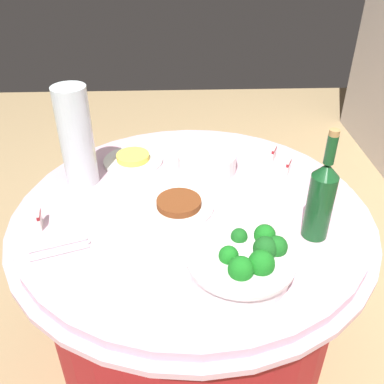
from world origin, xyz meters
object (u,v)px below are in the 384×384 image
object	(u,v)px
broccoli_bowl	(244,262)
label_placard_mid	(40,218)
plate_stack	(207,162)
serving_tongs	(62,249)
label_placard_front	(274,153)
decorative_fruit_vase	(77,139)
wine_bottle	(321,198)
food_plate_stir_fry	(179,205)
food_plate_fried_egg	(133,159)
label_placard_rear	(288,166)

from	to	relation	value
broccoli_bowl	label_placard_mid	world-z (taller)	broccoli_bowl
plate_stack	label_placard_mid	xyz separation A→B (m)	(0.31, -0.52, -0.00)
serving_tongs	label_placard_front	world-z (taller)	label_placard_front
decorative_fruit_vase	serving_tongs	distance (m)	0.39
decorative_fruit_vase	label_placard_mid	world-z (taller)	decorative_fruit_vase
label_placard_front	label_placard_mid	xyz separation A→B (m)	(0.37, -0.77, 0.00)
wine_bottle	food_plate_stir_fry	world-z (taller)	wine_bottle
broccoli_bowl	serving_tongs	size ratio (longest dim) A/B	1.69
serving_tongs	food_plate_fried_egg	distance (m)	0.51
label_placard_mid	label_placard_rear	distance (m)	0.85
broccoli_bowl	label_placard_front	bearing A→B (deg)	161.69
food_plate_stir_fry	label_placard_mid	world-z (taller)	label_placard_mid
wine_bottle	label_placard_mid	bearing A→B (deg)	-94.89
wine_bottle	food_plate_stir_fry	xyz separation A→B (m)	(-0.14, -0.39, -0.12)
plate_stack	label_placard_front	size ratio (longest dim) A/B	3.82
wine_bottle	label_placard_rear	bearing A→B (deg)	-179.87
broccoli_bowl	label_placard_rear	xyz separation A→B (m)	(-0.49, 0.23, -0.01)
serving_tongs	label_placard_mid	size ratio (longest dim) A/B	3.01
label_placard_front	label_placard_rear	xyz separation A→B (m)	(0.10, 0.03, 0.00)
wine_bottle	label_placard_front	distance (m)	0.45
decorative_fruit_vase	label_placard_rear	xyz separation A→B (m)	(-0.02, 0.72, -0.13)
plate_stack	decorative_fruit_vase	distance (m)	0.45
broccoli_bowl	decorative_fruit_vase	size ratio (longest dim) A/B	0.82
plate_stack	food_plate_fried_egg	xyz separation A→B (m)	(-0.07, -0.27, -0.02)
serving_tongs	food_plate_fried_egg	bearing A→B (deg)	161.47
label_placard_mid	broccoli_bowl	bearing A→B (deg)	69.10
broccoli_bowl	decorative_fruit_vase	bearing A→B (deg)	-133.65
plate_stack	label_placard_front	xyz separation A→B (m)	(-0.06, 0.25, -0.00)
decorative_fruit_vase	label_placard_rear	bearing A→B (deg)	91.54
label_placard_front	label_placard_rear	bearing A→B (deg)	18.23
food_plate_stir_fry	label_placard_front	bearing A→B (deg)	129.42
plate_stack	label_placard_rear	world-z (taller)	plate_stack
plate_stack	label_placard_mid	bearing A→B (deg)	-59.20
label_placard_rear	broccoli_bowl	bearing A→B (deg)	-24.85
food_plate_fried_egg	plate_stack	bearing A→B (deg)	75.94
wine_bottle	decorative_fruit_vase	world-z (taller)	decorative_fruit_vase
plate_stack	label_placard_rear	xyz separation A→B (m)	(0.04, 0.29, -0.00)
label_placard_rear	label_placard_front	bearing A→B (deg)	-161.77
plate_stack	serving_tongs	world-z (taller)	plate_stack
decorative_fruit_vase	food_plate_fried_egg	world-z (taller)	decorative_fruit_vase
broccoli_bowl	label_placard_mid	xyz separation A→B (m)	(-0.22, -0.58, -0.01)
plate_stack	label_placard_front	world-z (taller)	plate_stack
wine_bottle	food_plate_stir_fry	distance (m)	0.43
wine_bottle	label_placard_front	xyz separation A→B (m)	(-0.44, -0.03, -0.10)
broccoli_bowl	food_plate_fried_egg	bearing A→B (deg)	-150.99
plate_stack	food_plate_fried_egg	distance (m)	0.28
food_plate_fried_egg	broccoli_bowl	bearing A→B (deg)	29.01
serving_tongs	food_plate_stir_fry	bearing A→B (deg)	118.93
serving_tongs	food_plate_stir_fry	size ratio (longest dim) A/B	0.75
broccoli_bowl	serving_tongs	bearing A→B (deg)	-102.92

